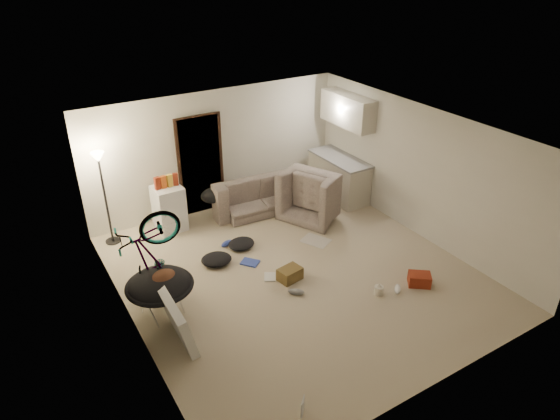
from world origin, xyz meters
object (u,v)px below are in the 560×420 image
sofa (256,195)px  bicycle (155,281)px  drink_case_a (290,274)px  armchair (318,196)px  kitchen_counter (339,178)px  floor_lamp (102,179)px  mini_fridge (169,208)px  drink_case_b (419,279)px  saucer_chair (160,291)px  tv_box (177,320)px  juicer (379,290)px

sofa → bicycle: 3.56m
drink_case_a → armchair: bearing=33.8°
armchair → bicycle: bearing=81.5°
kitchen_counter → floor_lamp: bearing=172.3°
mini_fridge → drink_case_b: mini_fridge is taller
armchair → saucer_chair: size_ratio=1.14×
floor_lamp → drink_case_b: floor_lamp is taller
saucer_chair → tv_box: saucer_chair is taller
bicycle → mini_fridge: size_ratio=1.92×
floor_lamp → tv_box: floor_lamp is taller
floor_lamp → saucer_chair: floor_lamp is taller
drink_case_b → tv_box: bearing=-154.7°
armchair → drink_case_a: 2.47m
floor_lamp → bicycle: size_ratio=1.04×
armchair → bicycle: size_ratio=0.67×
kitchen_counter → tv_box: 5.35m
floor_lamp → tv_box: bearing=-88.2°
sofa → drink_case_a: size_ratio=5.29×
tv_box → juicer: size_ratio=4.94×
floor_lamp → mini_fridge: bearing=-5.1°
drink_case_b → juicer: (-0.74, 0.15, -0.02)m
tv_box → drink_case_a: (2.12, 0.37, -0.23)m
mini_fridge → juicer: size_ratio=4.31×
saucer_chair → drink_case_a: bearing=-7.4°
mini_fridge → tv_box: mini_fridge is taller
drink_case_b → drink_case_a: bearing=-177.3°
saucer_chair → juicer: 3.43m
sofa → juicer: 3.66m
bicycle → tv_box: bearing=-171.7°
saucer_chair → drink_case_b: saucer_chair is taller
floor_lamp → tv_box: size_ratio=1.75×
drink_case_a → juicer: bearing=-57.3°
drink_case_a → juicer: 1.48m
mini_fridge → saucer_chair: 2.60m
sofa → drink_case_a: sofa is taller
sofa → mini_fridge: size_ratio=2.23×
juicer → drink_case_b: bearing=-11.8°
drink_case_b → juicer: juicer is taller
floor_lamp → drink_case_a: bearing=-51.3°
floor_lamp → sofa: (3.00, -0.20, -1.01)m
floor_lamp → drink_case_a: size_ratio=4.75×
bicycle → juicer: bicycle is taller
tv_box → juicer: tv_box is taller
mini_fridge → drink_case_a: 2.90m
tv_box → drink_case_b: size_ratio=2.92×
drink_case_a → juicer: (1.01, -1.08, -0.02)m
kitchen_counter → juicer: kitchen_counter is taller
sofa → drink_case_b: 3.93m
drink_case_a → bicycle: bearing=156.3°
kitchen_counter → sofa: 1.89m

